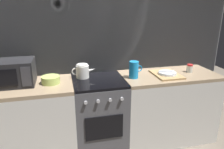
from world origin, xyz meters
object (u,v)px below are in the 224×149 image
Objects in this scene: stove_unit at (99,114)px; dish_pile at (167,74)px; microwave at (12,73)px; spice_jar at (190,68)px; kettle at (83,71)px; pitcher at (134,70)px; mixing_bowl at (51,80)px.

stove_unit is 0.96m from dish_pile.
microwave reaches higher than dish_pile.
stove_unit is 1.28m from spice_jar.
kettle is (0.76, 0.05, -0.05)m from microwave.
pitcher is at bearing -4.32° from stove_unit.
mixing_bowl is (0.39, -0.05, -0.10)m from microwave.
pitcher reaches higher than spice_jar.
dish_pile is at bearing -8.85° from kettle.
spice_jar is at bearing 2.86° from pitcher.
stove_unit is 0.72m from mixing_bowl.
mixing_bowl is at bearing 177.33° from pitcher.
spice_jar is at bearing -4.56° from kettle.
dish_pile is 3.81× the size of spice_jar.
pitcher is 1.90× the size of spice_jar.
pitcher is 0.43m from dish_pile.
dish_pile is at bearing -171.83° from spice_jar.
microwave reaches higher than kettle.
kettle is 1.42× the size of mixing_bowl.
stove_unit is at bearing 177.10° from dish_pile.
spice_jar reaches higher than dish_pile.
stove_unit is 0.57m from kettle.
kettle is at bearing 171.15° from dish_pile.
stove_unit is 2.25× the size of dish_pile.
microwave is at bearing 176.63° from dish_pile.
microwave is at bearing 172.97° from mixing_bowl.
microwave reaches higher than mixing_bowl.
microwave is 0.76m from kettle.
kettle reaches higher than dish_pile.
dish_pile reaches higher than stove_unit.
stove_unit is 1.96× the size of microwave.
microwave is 0.41m from mixing_bowl.
pitcher reaches higher than dish_pile.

